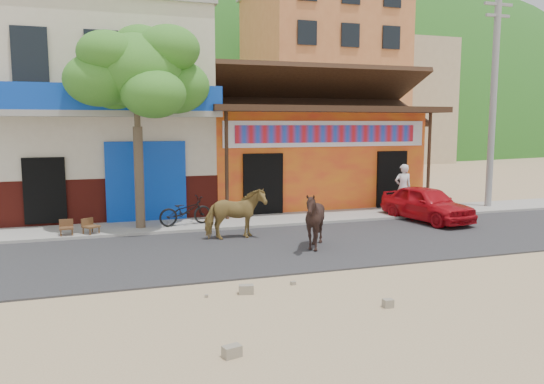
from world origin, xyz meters
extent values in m
plane|color=#9E825B|center=(0.00, 0.00, 0.00)|extent=(120.00, 120.00, 0.00)
cube|color=#28282B|center=(0.00, 2.50, 0.02)|extent=(60.00, 5.00, 0.04)
cube|color=gray|center=(0.00, 6.00, 0.06)|extent=(60.00, 2.00, 0.12)
cube|color=orange|center=(2.00, 10.00, 1.80)|extent=(8.00, 6.00, 3.60)
cube|color=beige|center=(-5.50, 10.00, 3.50)|extent=(7.00, 6.00, 7.00)
cube|color=#CC723F|center=(9.00, 24.00, 6.00)|extent=(9.00, 9.00, 12.00)
cube|color=tan|center=(18.00, 30.00, 5.00)|extent=(8.00, 8.00, 10.00)
ellipsoid|color=#194C14|center=(0.00, 70.00, 12.00)|extent=(100.00, 40.00, 24.00)
cylinder|color=gray|center=(8.20, 6.00, 4.12)|extent=(0.24, 0.24, 8.00)
imported|color=olive|center=(-2.20, 3.73, 0.73)|extent=(1.68, 0.83, 1.39)
imported|color=black|center=(-0.61, 1.92, 0.78)|extent=(1.64, 1.55, 1.48)
imported|color=#B20C16|center=(4.40, 4.40, 0.62)|extent=(1.89, 3.56, 1.15)
imported|color=black|center=(-3.26, 5.75, 0.56)|extent=(1.75, 0.91, 0.87)
imported|color=silver|center=(4.50, 6.01, 0.96)|extent=(0.66, 0.48, 1.67)
camera|label=1|loc=(-5.73, -10.24, 3.19)|focal=35.00mm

